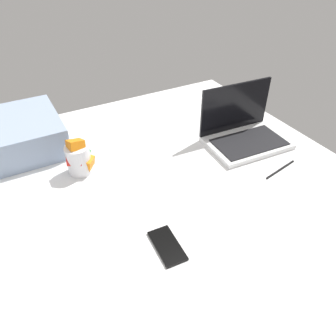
# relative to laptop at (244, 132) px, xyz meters

# --- Properties ---
(bed_mattress) EXTENTS (1.80, 1.40, 0.18)m
(bed_mattress) POSITION_rel_laptop_xyz_m (-0.63, -0.08, -0.13)
(bed_mattress) COLOR white
(bed_mattress) RESTS_ON ground
(laptop) EXTENTS (0.34, 0.25, 0.23)m
(laptop) POSITION_rel_laptop_xyz_m (0.00, 0.00, 0.00)
(laptop) COLOR silver
(laptop) RESTS_ON bed_mattress
(snack_cup) EXTENTS (0.11, 0.10, 0.15)m
(snack_cup) POSITION_rel_laptop_xyz_m (-0.67, 0.13, 0.02)
(snack_cup) COLOR silver
(snack_cup) RESTS_ON bed_mattress
(cell_phone) EXTENTS (0.08, 0.14, 0.01)m
(cell_phone) POSITION_rel_laptop_xyz_m (-0.56, -0.35, -0.04)
(cell_phone) COLOR black
(cell_phone) RESTS_ON bed_mattress
(charger_cable) EXTENTS (0.17, 0.04, 0.01)m
(charger_cable) POSITION_rel_laptop_xyz_m (-0.00, -0.23, -0.04)
(charger_cable) COLOR black
(charger_cable) RESTS_ON bed_mattress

